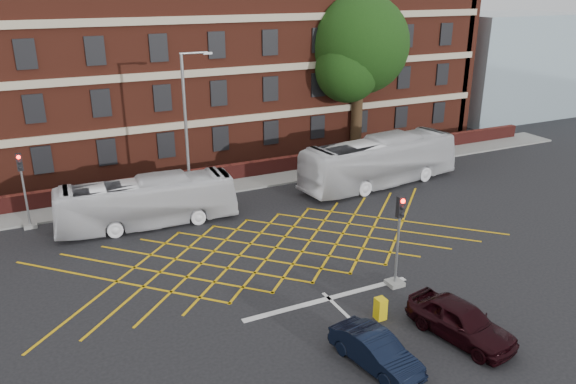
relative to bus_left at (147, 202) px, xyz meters
name	(u,v)px	position (x,y,z in m)	size (l,w,h in m)	color
ground	(293,264)	(5.23, -7.78, -1.38)	(120.00, 120.00, 0.00)	black
victorian_building	(170,52)	(5.47, 14.22, 6.46)	(51.00, 12.17, 20.40)	#5A2317
boundary_wall	(208,176)	(5.23, 5.22, -0.83)	(56.00, 0.50, 1.10)	#521916
far_pavement	(213,187)	(5.23, 4.22, -1.32)	(60.00, 3.00, 0.12)	slate
glass_block	(502,65)	(39.23, 13.22, 3.62)	(14.00, 10.00, 10.00)	#99B2BF
box_junction_hatching	(276,248)	(5.23, -5.78, -1.37)	(11.50, 0.12, 0.02)	#CC990C
stop_line	(329,298)	(5.23, -11.28, -1.37)	(8.00, 0.30, 0.02)	silver
bus_left	(147,202)	(0.00, 0.00, 0.00)	(2.31, 9.89, 2.75)	silver
bus_right	(380,161)	(15.53, 0.02, 0.25)	(2.73, 11.66, 3.25)	silver
car_navy	(376,351)	(4.47, -15.90, -0.76)	(1.30, 3.73, 1.23)	black
car_maroon	(461,320)	(8.34, -15.89, -0.64)	(1.75, 4.35, 1.48)	black
deciduous_tree	(359,52)	(18.54, 7.82, 6.46)	(7.78, 7.61, 12.19)	black
traffic_light_near	(397,250)	(8.48, -11.56, 0.39)	(0.70, 0.70, 4.27)	slate
traffic_light_far	(26,198)	(-6.02, 2.54, 0.39)	(0.70, 0.70, 4.27)	slate
street_lamp	(189,158)	(2.90, 1.28, 1.82)	(2.25, 1.00, 9.22)	slate
utility_cabinet	(380,309)	(6.33, -13.50, -0.92)	(0.40, 0.44, 0.92)	gold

